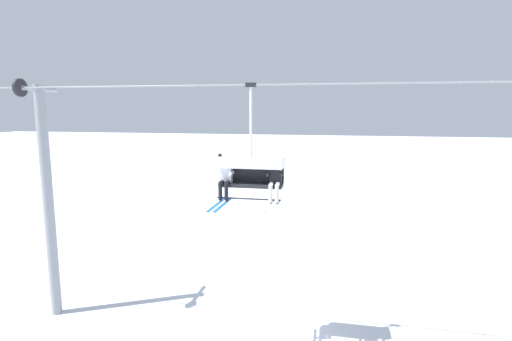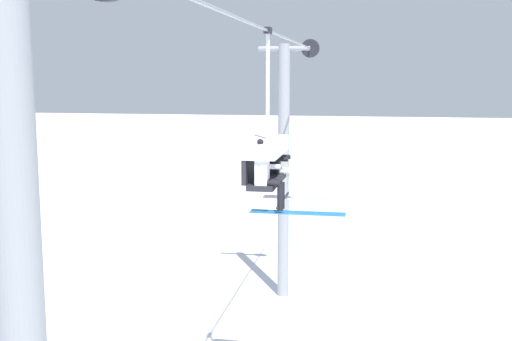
{
  "view_description": "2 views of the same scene",
  "coord_description": "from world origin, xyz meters",
  "px_view_note": "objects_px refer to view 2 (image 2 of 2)",
  "views": [
    {
      "loc": [
        2.06,
        -11.67,
        7.25
      ],
      "look_at": [
        -0.19,
        -0.64,
        5.5
      ],
      "focal_mm": 28.0,
      "sensor_mm": 36.0,
      "label": 1
    },
    {
      "loc": [
        -12.11,
        -2.73,
        7.09
      ],
      "look_at": [
        -0.5,
        -0.62,
        5.33
      ],
      "focal_mm": 45.0,
      "sensor_mm": 36.0,
      "label": 2
    }
  ],
  "objects_px": {
    "skier_white": "(269,175)",
    "skier_black": "(281,165)",
    "lift_tower_far": "(284,166)",
    "chairlift_chair": "(264,153)"
  },
  "relations": [
    {
      "from": "skier_white",
      "to": "skier_black",
      "type": "distance_m",
      "value": 1.43
    },
    {
      "from": "lift_tower_far",
      "to": "skier_white",
      "type": "distance_m",
      "value": 8.89
    },
    {
      "from": "lift_tower_far",
      "to": "chairlift_chair",
      "type": "distance_m",
      "value": 8.2
    },
    {
      "from": "chairlift_chair",
      "to": "skier_white",
      "type": "distance_m",
      "value": 0.8
    },
    {
      "from": "lift_tower_far",
      "to": "chairlift_chair",
      "type": "xyz_separation_m",
      "value": [
        -8.06,
        -0.71,
        1.39
      ]
    },
    {
      "from": "chairlift_chair",
      "to": "skier_black",
      "type": "distance_m",
      "value": 0.81
    },
    {
      "from": "chairlift_chair",
      "to": "skier_black",
      "type": "relative_size",
      "value": 1.88
    },
    {
      "from": "chairlift_chair",
      "to": "skier_white",
      "type": "bearing_deg",
      "value": -163.37
    },
    {
      "from": "skier_white",
      "to": "skier_black",
      "type": "height_order",
      "value": "skier_white"
    },
    {
      "from": "lift_tower_far",
      "to": "skier_black",
      "type": "relative_size",
      "value": 4.81
    }
  ]
}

